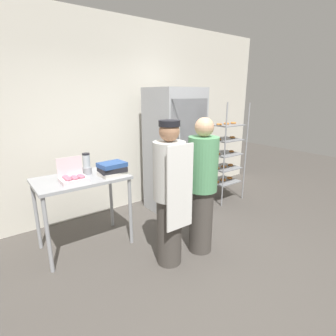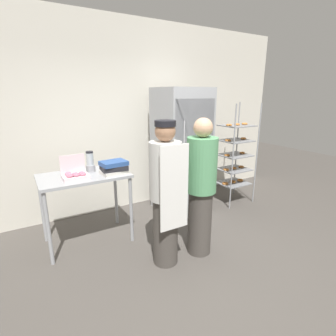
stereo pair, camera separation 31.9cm
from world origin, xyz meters
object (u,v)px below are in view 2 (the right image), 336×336
object	(u,v)px
baking_rack	(235,155)
blender_pitcher	(90,163)
person_customer	(201,188)
person_baker	(166,193)
donut_box	(75,175)
binder_stack	(114,167)
refrigerator	(181,152)

from	to	relation	value
baking_rack	blender_pitcher	distance (m)	2.52
person_customer	person_baker	bearing A→B (deg)	176.83
baking_rack	blender_pitcher	world-z (taller)	baking_rack
person_customer	baking_rack	bearing A→B (deg)	33.42
donut_box	blender_pitcher	size ratio (longest dim) A/B	1.11
blender_pitcher	baking_rack	bearing A→B (deg)	-0.87
baking_rack	donut_box	world-z (taller)	baking_rack
baking_rack	person_customer	world-z (taller)	baking_rack
baking_rack	donut_box	size ratio (longest dim) A/B	5.94
binder_stack	person_baker	distance (m)	0.83
refrigerator	person_baker	bearing A→B (deg)	-129.83
refrigerator	baking_rack	world-z (taller)	refrigerator
baking_rack	person_baker	xyz separation A→B (m)	(-1.97, -0.97, -0.00)
person_baker	blender_pitcher	bearing A→B (deg)	118.01
refrigerator	binder_stack	xyz separation A→B (m)	(-1.27, -0.39, 0.01)
refrigerator	blender_pitcher	size ratio (longest dim) A/B	7.46
refrigerator	person_customer	xyz separation A→B (m)	(-0.50, -1.17, -0.15)
donut_box	person_customer	size ratio (longest dim) A/B	0.18
refrigerator	person_customer	world-z (taller)	refrigerator
donut_box	person_customer	distance (m)	1.49
blender_pitcher	person_customer	bearing A→B (deg)	-46.00
donut_box	binder_stack	size ratio (longest dim) A/B	0.89
blender_pitcher	person_baker	world-z (taller)	person_baker
donut_box	person_baker	distance (m)	1.12
refrigerator	blender_pitcher	xyz separation A→B (m)	(-1.50, -0.14, 0.05)
person_baker	person_customer	distance (m)	0.46
person_baker	person_customer	world-z (taller)	person_customer
donut_box	person_baker	bearing A→B (deg)	-45.89
refrigerator	baking_rack	size ratio (longest dim) A/B	1.14
binder_stack	blender_pitcher	bearing A→B (deg)	132.44
donut_box	binder_stack	distance (m)	0.47
donut_box	blender_pitcher	bearing A→B (deg)	41.38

